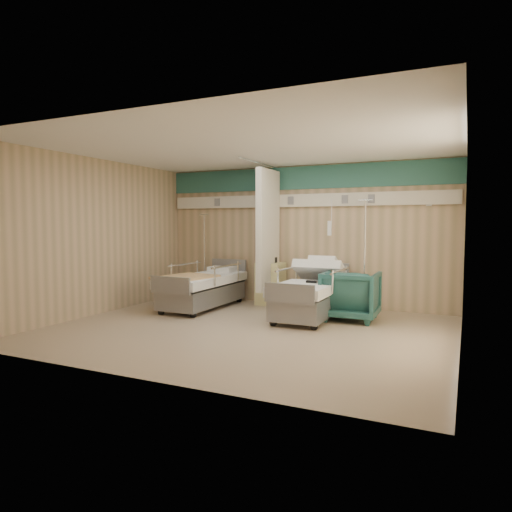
% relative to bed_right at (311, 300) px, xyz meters
% --- Properties ---
extents(ground, '(6.00, 5.00, 0.00)m').
position_rel_bed_right_xyz_m(ground, '(-0.60, -1.30, -0.32)').
color(ground, gray).
rests_on(ground, ground).
extents(room_walls, '(6.04, 5.04, 2.82)m').
position_rel_bed_right_xyz_m(room_walls, '(-0.63, -1.05, 1.55)').
color(room_walls, tan).
rests_on(room_walls, ground).
extents(bed_right, '(1.00, 2.16, 0.63)m').
position_rel_bed_right_xyz_m(bed_right, '(0.00, 0.00, 0.00)').
color(bed_right, white).
rests_on(bed_right, ground).
extents(bed_left, '(1.00, 2.16, 0.63)m').
position_rel_bed_right_xyz_m(bed_left, '(-2.20, 0.00, 0.00)').
color(bed_left, white).
rests_on(bed_left, ground).
extents(bedside_cabinet, '(0.50, 0.48, 0.85)m').
position_rel_bed_right_xyz_m(bedside_cabinet, '(-1.15, 0.90, 0.11)').
color(bedside_cabinet, beige).
rests_on(bedside_cabinet, ground).
extents(visitor_armchair, '(0.92, 0.94, 0.84)m').
position_rel_bed_right_xyz_m(visitor_armchair, '(0.67, 0.11, 0.11)').
color(visitor_armchair, '#1D4946').
rests_on(visitor_armchair, ground).
extents(waffle_blanket, '(0.64, 0.57, 0.07)m').
position_rel_bed_right_xyz_m(waffle_blanket, '(0.71, 0.09, 0.56)').
color(waffle_blanket, white).
rests_on(waffle_blanket, visitor_armchair).
extents(iv_stand_right, '(0.37, 0.37, 2.08)m').
position_rel_bed_right_xyz_m(iv_stand_right, '(0.73, 0.91, 0.11)').
color(iv_stand_right, silver).
rests_on(iv_stand_right, ground).
extents(iv_stand_left, '(0.33, 0.33, 1.84)m').
position_rel_bed_right_xyz_m(iv_stand_left, '(-2.71, 0.91, 0.06)').
color(iv_stand_left, silver).
rests_on(iv_stand_left, ground).
extents(call_remote, '(0.18, 0.08, 0.04)m').
position_rel_bed_right_xyz_m(call_remote, '(0.06, -0.16, 0.34)').
color(call_remote, black).
rests_on(call_remote, bed_right).
extents(tan_blanket, '(1.01, 1.19, 0.04)m').
position_rel_bed_right_xyz_m(tan_blanket, '(-2.29, -0.46, 0.33)').
color(tan_blanket, tan).
rests_on(tan_blanket, bed_left).
extents(toiletry_bag, '(0.22, 0.15, 0.11)m').
position_rel_bed_right_xyz_m(toiletry_bag, '(-1.14, 0.90, 0.59)').
color(toiletry_bag, black).
rests_on(toiletry_bag, bedside_cabinet).
extents(white_cup, '(0.12, 0.12, 0.13)m').
position_rel_bed_right_xyz_m(white_cup, '(-1.29, 0.91, 0.60)').
color(white_cup, white).
rests_on(white_cup, bedside_cabinet).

